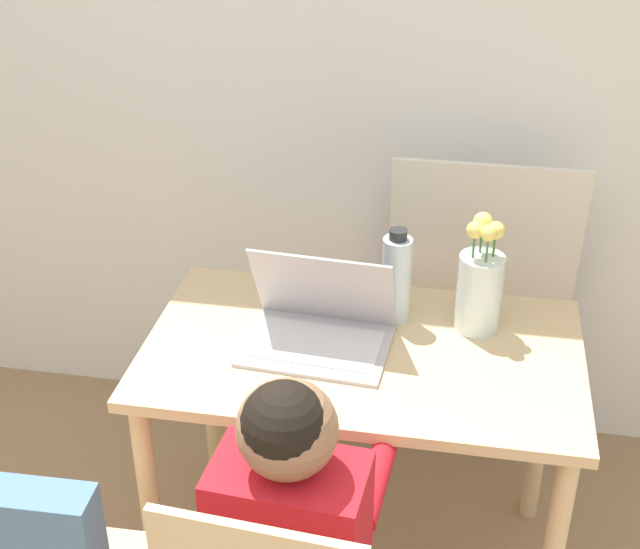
{
  "coord_description": "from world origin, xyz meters",
  "views": [
    {
      "loc": [
        0.47,
        -0.3,
        1.98
      ],
      "look_at": [
        0.14,
        1.54,
        0.91
      ],
      "focal_mm": 50.0,
      "sensor_mm": 36.0,
      "label": 1
    }
  ],
  "objects_px": {
    "person_seated": "(297,532)",
    "flower_vase": "(480,285)",
    "laptop": "(319,322)",
    "water_bottle": "(396,278)"
  },
  "relations": [
    {
      "from": "person_seated",
      "to": "flower_vase",
      "type": "height_order",
      "value": "person_seated"
    },
    {
      "from": "laptop",
      "to": "flower_vase",
      "type": "relative_size",
      "value": 1.19
    },
    {
      "from": "person_seated",
      "to": "laptop",
      "type": "xyz_separation_m",
      "value": [
        -0.06,
        0.58,
        0.12
      ]
    },
    {
      "from": "person_seated",
      "to": "flower_vase",
      "type": "distance_m",
      "value": 0.8
    },
    {
      "from": "laptop",
      "to": "water_bottle",
      "type": "relative_size",
      "value": 1.44
    },
    {
      "from": "flower_vase",
      "to": "laptop",
      "type": "bearing_deg",
      "value": -161.12
    },
    {
      "from": "water_bottle",
      "to": "flower_vase",
      "type": "bearing_deg",
      "value": -0.73
    },
    {
      "from": "water_bottle",
      "to": "laptop",
      "type": "bearing_deg",
      "value": -142.39
    },
    {
      "from": "flower_vase",
      "to": "water_bottle",
      "type": "xyz_separation_m",
      "value": [
        -0.21,
        0.0,
        -0.0
      ]
    },
    {
      "from": "flower_vase",
      "to": "person_seated",
      "type": "bearing_deg",
      "value": -114.64
    }
  ]
}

